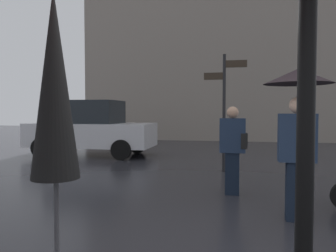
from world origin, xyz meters
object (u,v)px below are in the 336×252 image
(folded_patio_umbrella_near, at_px, (55,102))
(pedestrian_with_umbrella, at_px, (298,107))
(pedestrian_with_bag, at_px, (233,145))
(street_signpost, at_px, (224,101))
(parked_car_left, at_px, (90,128))

(folded_patio_umbrella_near, distance_m, pedestrian_with_umbrella, 3.44)
(folded_patio_umbrella_near, bearing_deg, pedestrian_with_umbrella, 51.81)
(pedestrian_with_bag, bearing_deg, pedestrian_with_umbrella, -85.02)
(pedestrian_with_umbrella, distance_m, street_signpost, 3.85)
(pedestrian_with_umbrella, height_order, pedestrian_with_bag, pedestrian_with_umbrella)
(parked_car_left, bearing_deg, pedestrian_with_bag, 150.91)
(folded_patio_umbrella_near, distance_m, parked_car_left, 9.49)
(folded_patio_umbrella_near, height_order, street_signpost, street_signpost)
(folded_patio_umbrella_near, xyz_separation_m, street_signpost, (1.02, 6.39, 0.21))
(folded_patio_umbrella_near, xyz_separation_m, pedestrian_with_umbrella, (2.13, 2.70, -0.00))
(pedestrian_with_umbrella, height_order, parked_car_left, pedestrian_with_umbrella)
(folded_patio_umbrella_near, bearing_deg, pedestrian_with_bag, 72.75)
(pedestrian_with_umbrella, bearing_deg, parked_car_left, -26.57)
(folded_patio_umbrella_near, height_order, pedestrian_with_umbrella, folded_patio_umbrella_near)
(pedestrian_with_umbrella, distance_m, parked_car_left, 8.40)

